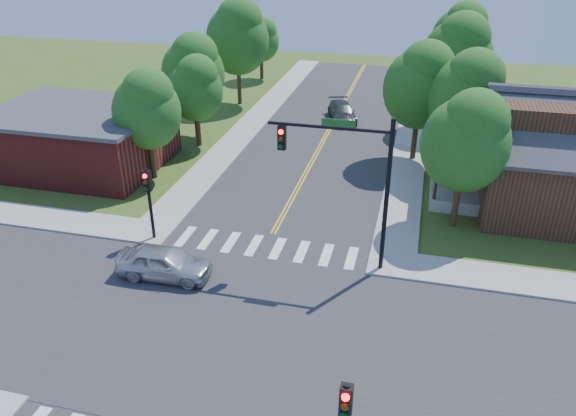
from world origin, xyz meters
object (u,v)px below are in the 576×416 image
(signal_mast_ne, at_px, (349,169))
(car_silver, at_px, (164,264))
(signal_pole_nw, at_px, (148,192))
(car_dgrey, at_px, (342,112))

(signal_mast_ne, bearing_deg, car_silver, -159.06)
(signal_mast_ne, bearing_deg, signal_pole_nw, -179.93)
(signal_mast_ne, relative_size, signal_pole_nw, 1.89)
(signal_mast_ne, bearing_deg, car_dgrey, 99.31)
(signal_pole_nw, xyz_separation_m, car_silver, (1.95, -2.88, -1.94))
(signal_pole_nw, xyz_separation_m, car_dgrey, (6.16, 20.46, -2.00))
(car_dgrey, bearing_deg, car_silver, -118.40)
(signal_mast_ne, height_order, car_silver, signal_mast_ne)
(signal_mast_ne, xyz_separation_m, car_silver, (-7.56, -2.89, -4.13))
(signal_pole_nw, relative_size, car_dgrey, 0.78)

